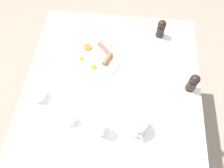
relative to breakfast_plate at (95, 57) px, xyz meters
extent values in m
plane|color=gray|center=(0.18, 0.12, -0.76)|extent=(8.00, 8.00, 0.00)
cube|color=silver|center=(0.18, 0.12, -0.02)|extent=(1.10, 0.98, 0.03)
cylinder|color=brown|center=(-0.32, -0.32, -0.40)|extent=(0.04, 0.04, 0.72)
cylinder|color=brown|center=(-0.32, 0.56, -0.40)|extent=(0.04, 0.04, 0.72)
cylinder|color=white|center=(0.00, 0.00, 0.00)|extent=(0.32, 0.32, 0.01)
cylinder|color=white|center=(0.03, -0.08, 0.01)|extent=(0.07, 0.07, 0.00)
sphere|color=yellow|center=(0.03, -0.08, 0.02)|extent=(0.03, 0.03, 0.03)
cylinder|color=white|center=(0.08, 0.00, 0.01)|extent=(0.06, 0.06, 0.00)
sphere|color=yellow|center=(0.08, 0.00, 0.02)|extent=(0.03, 0.03, 0.03)
cylinder|color=brown|center=(0.02, 0.08, 0.02)|extent=(0.09, 0.06, 0.03)
cube|color=#B74C42|center=(-0.07, 0.04, 0.01)|extent=(0.10, 0.10, 0.01)
cylinder|color=#D16023|center=(-0.07, -0.05, 0.01)|extent=(0.05, 0.05, 0.01)
cylinder|color=white|center=(0.41, 0.26, 0.04)|extent=(0.10, 0.10, 0.09)
cylinder|color=white|center=(0.41, 0.26, 0.09)|extent=(0.07, 0.07, 0.01)
sphere|color=white|center=(0.41, 0.26, 0.10)|extent=(0.02, 0.02, 0.02)
cone|color=white|center=(0.47, 0.29, 0.05)|extent=(0.06, 0.04, 0.05)
torus|color=white|center=(0.36, 0.24, 0.04)|extent=(0.07, 0.04, 0.08)
cylinder|color=white|center=(0.29, -0.26, 0.00)|extent=(0.15, 0.15, 0.01)
cylinder|color=white|center=(0.29, -0.26, 0.03)|extent=(0.08, 0.08, 0.05)
cylinder|color=tan|center=(0.29, -0.26, 0.02)|extent=(0.07, 0.07, 0.04)
torus|color=white|center=(0.31, -0.30, 0.03)|extent=(0.02, 0.04, 0.04)
cylinder|color=white|center=(0.44, 0.09, 0.05)|extent=(0.06, 0.06, 0.11)
cylinder|color=white|center=(0.41, -0.06, 0.02)|extent=(0.05, 0.05, 0.05)
torus|color=white|center=(0.44, -0.06, 0.02)|extent=(0.04, 0.01, 0.04)
cylinder|color=black|center=(0.15, 0.55, 0.03)|extent=(0.05, 0.05, 0.08)
sphere|color=black|center=(0.15, 0.55, 0.09)|extent=(0.05, 0.05, 0.05)
cylinder|color=black|center=(-0.22, 0.39, 0.03)|extent=(0.05, 0.05, 0.08)
sphere|color=black|center=(-0.22, 0.39, 0.09)|extent=(0.05, 0.05, 0.05)
cube|color=white|center=(-0.01, 0.33, 0.00)|extent=(0.17, 0.13, 0.01)
cube|color=silver|center=(0.60, 0.10, -0.01)|extent=(0.13, 0.16, 0.00)
cube|color=silver|center=(-0.09, -0.26, -0.01)|extent=(0.08, 0.15, 0.00)
cube|color=silver|center=(0.20, 0.38, -0.01)|extent=(0.09, 0.17, 0.00)
camera|label=1|loc=(0.77, 0.18, 1.06)|focal=35.00mm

